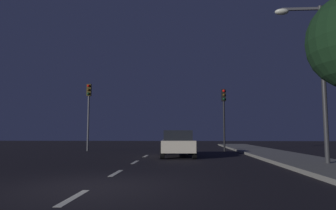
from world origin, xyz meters
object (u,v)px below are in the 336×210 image
at_px(traffic_signal_left, 89,104).
at_px(traffic_signal_right, 224,107).
at_px(car_stopped_ahead, 178,143).
at_px(street_lamp_right, 315,67).

xyz_separation_m(traffic_signal_left, traffic_signal_right, (10.16, -0.00, -0.30)).
xyz_separation_m(traffic_signal_left, car_stopped_ahead, (6.86, -5.18, -2.78)).
relative_size(car_stopped_ahead, street_lamp_right, 0.70).
distance_m(car_stopped_ahead, street_lamp_right, 8.17).
bearing_deg(traffic_signal_left, car_stopped_ahead, -37.05).
bearing_deg(street_lamp_right, traffic_signal_left, 140.87).
distance_m(traffic_signal_left, traffic_signal_right, 10.17).
xyz_separation_m(traffic_signal_left, street_lamp_right, (12.49, -10.16, 0.42)).
height_order(traffic_signal_right, car_stopped_ahead, traffic_signal_right).
height_order(traffic_signal_left, street_lamp_right, street_lamp_right).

